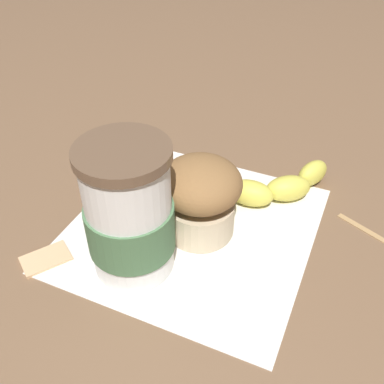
{
  "coord_description": "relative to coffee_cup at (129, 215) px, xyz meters",
  "views": [
    {
      "loc": [
        -0.36,
        -0.1,
        0.36
      ],
      "look_at": [
        0.0,
        0.0,
        0.05
      ],
      "focal_mm": 42.0,
      "sensor_mm": 36.0,
      "label": 1
    }
  ],
  "objects": [
    {
      "name": "ground_plane",
      "position": [
        0.07,
        -0.04,
        -0.07
      ],
      "size": [
        3.0,
        3.0,
        0.0
      ],
      "primitive_type": "plane",
      "color": "brown"
    },
    {
      "name": "paper_napkin",
      "position": [
        0.07,
        -0.04,
        -0.07
      ],
      "size": [
        0.3,
        0.3,
        0.0
      ],
      "primitive_type": "cube",
      "rotation": [
        0.0,
        0.0,
        -0.15
      ],
      "color": "white",
      "rests_on": "ground_plane"
    },
    {
      "name": "coffee_cup",
      "position": [
        0.0,
        0.0,
        0.0
      ],
      "size": [
        0.09,
        0.09,
        0.14
      ],
      "color": "white",
      "rests_on": "paper_napkin"
    },
    {
      "name": "muffin",
      "position": [
        0.07,
        -0.05,
        -0.02
      ],
      "size": [
        0.09,
        0.09,
        0.09
      ],
      "color": "beige",
      "rests_on": "paper_napkin"
    },
    {
      "name": "banana",
      "position": [
        0.15,
        -0.12,
        -0.05
      ],
      "size": [
        0.11,
        0.17,
        0.03
      ],
      "color": "#D6CC4C",
      "rests_on": "paper_napkin"
    },
    {
      "name": "sugar_packet",
      "position": [
        -0.02,
        0.09,
        -0.07
      ],
      "size": [
        0.06,
        0.06,
        0.01
      ],
      "primitive_type": "cube",
      "rotation": [
        0.0,
        0.0,
        2.4
      ],
      "color": "#E0B27F",
      "rests_on": "ground_plane"
    },
    {
      "name": "wooden_stirrer",
      "position": [
        0.11,
        -0.25,
        -0.07
      ],
      "size": [
        0.06,
        0.1,
        0.0
      ],
      "primitive_type": "cube",
      "rotation": [
        0.0,
        0.0,
        1.01
      ],
      "color": "tan",
      "rests_on": "ground_plane"
    }
  ]
}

